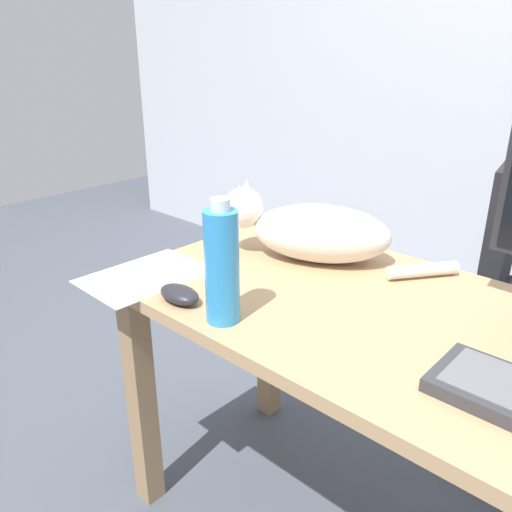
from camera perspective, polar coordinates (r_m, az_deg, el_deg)
desk at (r=1.17m, az=15.77°, el=-11.65°), size 1.33×0.65×0.72m
cat at (r=1.34m, az=6.31°, el=2.87°), size 0.56×0.32×0.20m
computer_mouse at (r=1.14m, az=-8.55°, el=-4.24°), size 0.11×0.06×0.04m
paper_sheet at (r=1.29m, az=-12.22°, el=-2.17°), size 0.22×0.30×0.00m
water_bottle at (r=1.01m, az=-3.83°, el=-1.09°), size 0.07×0.07×0.26m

